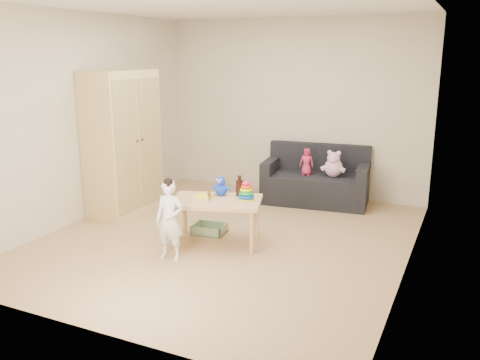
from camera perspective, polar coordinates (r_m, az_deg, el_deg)
The scene contains 13 objects.
room at distance 5.62m, azimuth -1.55°, elevation 5.92°, with size 4.50×4.50×4.50m.
wardrobe at distance 6.91m, azimuth -13.06°, elevation 4.11°, with size 0.52×1.05×1.88m, color #DDBA79.
sofa at distance 7.34m, azimuth 8.44°, elevation -0.99°, with size 1.46×0.73×0.41m, color black.
play_table at distance 5.72m, azimuth -2.66°, elevation -4.69°, with size 0.98×0.62×0.52m, color #E1BB7C.
storage_bin at distance 6.10m, azimuth -3.46°, elevation -5.49°, with size 0.38×0.28×0.11m, color gray, non-canonical shape.
toddler at distance 5.31m, azimuth -7.91°, elevation -4.59°, with size 0.30×0.20×0.82m, color white.
pink_bear at distance 7.20m, azimuth 10.47°, elevation 1.59°, with size 0.27×0.23×0.31m, color #EBADCA, non-canonical shape.
doll at distance 7.22m, azimuth 7.49°, elevation 2.02°, with size 0.19×0.13×0.38m, color #D52755.
ring_stacker at distance 5.61m, azimuth 0.70°, elevation -1.44°, with size 0.18×0.18×0.21m.
brown_bottle at distance 5.75m, azimuth -0.07°, elevation -0.82°, with size 0.08×0.08×0.24m.
blue_plush at distance 5.78m, azimuth -2.14°, elevation -0.63°, with size 0.19×0.15×0.23m, color #1B42FA, non-canonical shape.
wooden_figure at distance 5.60m, azimuth -3.46°, elevation -1.75°, with size 0.04×0.04×0.11m, color brown, non-canonical shape.
yellow_book at distance 5.77m, azimuth -3.97°, elevation -1.78°, with size 0.18×0.18×0.01m, color #FFF81A.
Camera 1 is at (2.49, -4.97, 2.11)m, focal length 38.00 mm.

